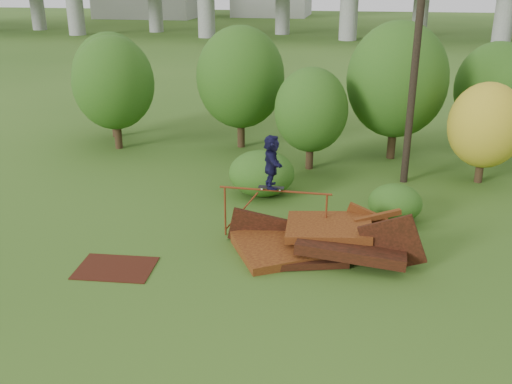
% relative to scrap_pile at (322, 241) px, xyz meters
% --- Properties ---
extents(ground, '(240.00, 240.00, 0.00)m').
position_rel_scrap_pile_xyz_m(ground, '(-1.24, -1.57, -0.36)').
color(ground, '#2D5116').
rests_on(ground, ground).
extents(scrap_pile, '(5.90, 3.76, 1.98)m').
position_rel_scrap_pile_xyz_m(scrap_pile, '(0.00, 0.00, 0.00)').
color(scrap_pile, '#3C150A').
rests_on(scrap_pile, ground).
extents(grind_rail, '(3.42, 0.11, 1.64)m').
position_rel_scrap_pile_xyz_m(grind_rail, '(-1.50, 0.63, 0.88)').
color(grind_rail, maroon).
rests_on(grind_rail, ground).
extents(skateboard, '(0.77, 0.22, 0.08)m').
position_rel_scrap_pile_xyz_m(skateboard, '(-1.61, 0.64, 1.34)').
color(skateboard, black).
rests_on(skateboard, grind_rail).
extents(skater, '(0.86, 1.57, 1.61)m').
position_rel_scrap_pile_xyz_m(skater, '(-1.61, 0.64, 2.16)').
color(skater, '#141236').
rests_on(skater, skateboard).
extents(flat_plate, '(2.21, 1.65, 0.03)m').
position_rel_scrap_pile_xyz_m(flat_plate, '(-5.57, -2.06, -0.34)').
color(flat_plate, '#3A160C').
rests_on(flat_plate, ground).
extents(tree_0, '(3.69, 3.69, 5.20)m').
position_rel_scrap_pile_xyz_m(tree_0, '(-10.21, 9.06, 2.71)').
color(tree_0, black).
rests_on(tree_0, ground).
extents(tree_1, '(4.03, 4.03, 5.61)m').
position_rel_scrap_pile_xyz_m(tree_1, '(-4.59, 10.33, 2.92)').
color(tree_1, black).
rests_on(tree_1, ground).
extents(tree_2, '(3.01, 3.01, 4.25)m').
position_rel_scrap_pile_xyz_m(tree_2, '(-1.10, 7.69, 2.15)').
color(tree_2, black).
rests_on(tree_2, ground).
extents(tree_3, '(4.28, 4.28, 5.94)m').
position_rel_scrap_pile_xyz_m(tree_3, '(2.33, 9.82, 3.12)').
color(tree_3, black).
rests_on(tree_3, ground).
extents(tree_4, '(2.86, 2.86, 3.94)m').
position_rel_scrap_pile_xyz_m(tree_4, '(5.63, 7.22, 1.94)').
color(tree_4, black).
rests_on(tree_4, ground).
extents(tree_5, '(3.56, 3.56, 5.01)m').
position_rel_scrap_pile_xyz_m(tree_5, '(6.70, 11.48, 2.59)').
color(tree_5, black).
rests_on(tree_5, ground).
extents(tree_6, '(3.68, 3.68, 5.15)m').
position_rel_scrap_pile_xyz_m(tree_6, '(-11.20, 10.99, 2.66)').
color(tree_6, black).
rests_on(tree_6, ground).
extents(shrub_left, '(2.43, 2.24, 1.68)m').
position_rel_scrap_pile_xyz_m(shrub_left, '(-2.55, 4.31, 0.48)').
color(shrub_left, '#1E5416').
rests_on(shrub_left, ground).
extents(shrub_right, '(1.77, 1.62, 1.25)m').
position_rel_scrap_pile_xyz_m(shrub_right, '(2.20, 2.77, 0.27)').
color(shrub_right, '#1E5416').
rests_on(shrub_right, ground).
extents(utility_pole, '(1.40, 0.28, 10.96)m').
position_rel_scrap_pile_xyz_m(utility_pole, '(2.74, 6.73, 5.20)').
color(utility_pole, black).
rests_on(utility_pole, ground).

